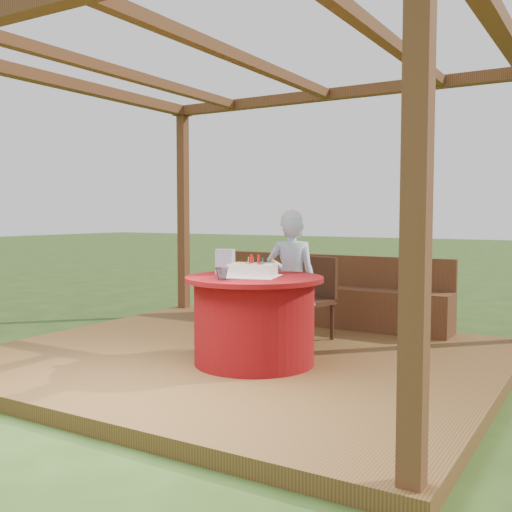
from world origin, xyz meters
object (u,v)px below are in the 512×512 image
at_px(drinking_glass, 222,274).
at_px(elderly_woman, 291,278).
at_px(bench, 321,301).
at_px(chair, 315,295).
at_px(birthday_cake, 253,270).
at_px(gift_bag, 225,262).
at_px(table, 254,319).

bearing_deg(drinking_glass, elderly_woman, 86.69).
relative_size(bench, chair, 3.58).
xyz_separation_m(bench, birthday_cake, (0.30, -2.01, 0.54)).
relative_size(bench, drinking_glass, 27.62).
bearing_deg(gift_bag, table, -23.27).
distance_m(elderly_woman, gift_bag, 0.77).
xyz_separation_m(bench, drinking_glass, (0.21, -2.35, 0.53)).
height_order(bench, table, bench).
bearing_deg(drinking_glass, chair, 86.62).
xyz_separation_m(bench, gift_bag, (-0.03, -1.95, 0.59)).
xyz_separation_m(chair, birthday_cake, (-0.01, -1.22, 0.35)).
height_order(bench, elderly_woman, elderly_woman).
height_order(birthday_cake, drinking_glass, birthday_cake).
bearing_deg(bench, birthday_cake, -81.66).
relative_size(table, chair, 1.41).
bearing_deg(elderly_woman, birthday_cake, -88.31).
bearing_deg(gift_bag, elderly_woman, 50.32).
distance_m(bench, gift_bag, 2.04).
bearing_deg(elderly_woman, chair, 86.46).
bearing_deg(table, chair, 89.77).
bearing_deg(elderly_woman, bench, 102.18).
height_order(chair, drinking_glass, drinking_glass).
distance_m(birthday_cake, drinking_glass, 0.35).
distance_m(gift_bag, drinking_glass, 0.47).
distance_m(bench, table, 2.02).
bearing_deg(bench, elderly_woman, -77.82).
height_order(bench, gift_bag, gift_bag).
relative_size(chair, drinking_glass, 7.71).
relative_size(bench, elderly_woman, 2.28).
height_order(chair, birthday_cake, birthday_cake).
bearing_deg(birthday_cake, drinking_glass, -104.09).
xyz_separation_m(birthday_cake, gift_bag, (-0.32, 0.06, 0.05)).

